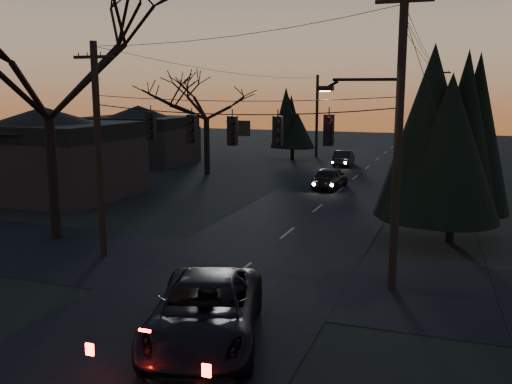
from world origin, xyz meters
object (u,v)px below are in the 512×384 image
(suv_near, at_px, (205,313))
(sedan_oncoming_a, at_px, (330,178))
(utility_pole_left, at_px, (104,256))
(utility_pole_right, at_px, (392,289))
(utility_pole_far_r, at_px, (433,174))
(evergreen_right, at_px, (455,145))
(utility_pole_far_l, at_px, (316,157))
(sedan_oncoming_b, at_px, (344,158))
(bare_tree_left, at_px, (46,69))

(suv_near, bearing_deg, sedan_oncoming_a, 78.35)
(utility_pole_left, bearing_deg, utility_pole_right, 0.00)
(utility_pole_far_r, xyz_separation_m, evergreen_right, (1.71, -21.04, 4.33))
(utility_pole_right, height_order, utility_pole_far_l, utility_pole_right)
(utility_pole_far_l, height_order, sedan_oncoming_b, utility_pole_far_l)
(utility_pole_right, relative_size, sedan_oncoming_b, 2.42)
(bare_tree_left, height_order, evergreen_right, bare_tree_left)
(sedan_oncoming_b, bearing_deg, utility_pole_far_l, -59.41)
(bare_tree_left, bearing_deg, utility_pole_far_l, 83.97)
(utility_pole_right, distance_m, bare_tree_left, 16.99)
(utility_pole_right, height_order, evergreen_right, evergreen_right)
(utility_pole_left, bearing_deg, bare_tree_left, 155.86)
(evergreen_right, height_order, sedan_oncoming_b, evergreen_right)
(utility_pole_left, relative_size, utility_pole_far_r, 1.00)
(suv_near, bearing_deg, sedan_oncoming_b, 78.89)
(utility_pole_far_l, bearing_deg, utility_pole_right, -72.28)
(utility_pole_far_r, distance_m, sedan_oncoming_a, 11.25)
(utility_pole_right, distance_m, suv_near, 7.31)
(bare_tree_left, xyz_separation_m, sedan_oncoming_a, (8.83, 17.08, -6.81))
(sedan_oncoming_a, bearing_deg, utility_pole_far_r, -121.11)
(utility_pole_right, distance_m, sedan_oncoming_b, 31.28)
(evergreen_right, xyz_separation_m, sedan_oncoming_a, (-8.01, 11.75, -3.60))
(utility_pole_left, height_order, suv_near, utility_pole_left)
(evergreen_right, distance_m, suv_near, 14.59)
(bare_tree_left, distance_m, sedan_oncoming_a, 20.40)
(sedan_oncoming_a, bearing_deg, sedan_oncoming_b, -80.45)
(evergreen_right, xyz_separation_m, sedan_oncoming_b, (-9.34, 23.37, -3.65))
(evergreen_right, distance_m, sedan_oncoming_a, 14.66)
(utility_pole_right, xyz_separation_m, sedan_oncoming_a, (-6.30, 18.71, 0.73))
(utility_pole_right, xyz_separation_m, utility_pole_left, (-11.50, 0.00, 0.00))
(bare_tree_left, bearing_deg, utility_pole_far_r, 60.15)
(utility_pole_far_r, height_order, sedan_oncoming_a, utility_pole_far_r)
(sedan_oncoming_b, bearing_deg, sedan_oncoming_a, 92.78)
(utility_pole_left, distance_m, evergreen_right, 15.54)
(sedan_oncoming_a, relative_size, sedan_oncoming_b, 1.04)
(utility_pole_right, distance_m, sedan_oncoming_a, 19.75)
(utility_pole_right, distance_m, utility_pole_far_l, 37.79)
(bare_tree_left, bearing_deg, suv_near, -34.63)
(utility_pole_left, height_order, bare_tree_left, bare_tree_left)
(utility_pole_far_l, distance_m, sedan_oncoming_b, 6.90)
(utility_pole_far_l, bearing_deg, utility_pole_left, -90.00)
(bare_tree_left, relative_size, sedan_oncoming_b, 2.61)
(utility_pole_far_l, relative_size, bare_tree_left, 0.74)
(utility_pole_far_r, distance_m, bare_tree_left, 31.33)
(utility_pole_far_l, xyz_separation_m, suv_near, (7.28, -41.91, 0.84))
(utility_pole_left, height_order, sedan_oncoming_a, utility_pole_left)
(utility_pole_right, relative_size, bare_tree_left, 0.93)
(sedan_oncoming_a, bearing_deg, evergreen_right, 127.31)
(utility_pole_far_l, bearing_deg, suv_near, -80.14)
(suv_near, distance_m, sedan_oncoming_a, 24.71)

